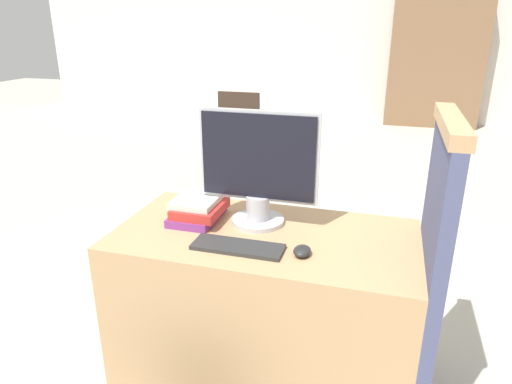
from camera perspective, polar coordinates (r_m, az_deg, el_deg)
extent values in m
cube|color=silver|center=(7.97, 13.87, 18.77)|extent=(12.00, 0.06, 2.80)
cube|color=tan|center=(2.10, 1.05, -14.23)|extent=(1.26, 0.66, 0.73)
cube|color=#474C70|center=(1.90, 20.56, -11.19)|extent=(0.05, 0.58, 1.22)
cube|color=tan|center=(1.67, 23.28, 7.85)|extent=(0.07, 0.58, 0.05)
cylinder|color=#B7B7BC|center=(2.01, 0.24, -3.58)|extent=(0.23, 0.23, 0.02)
cylinder|color=#B7B7BC|center=(1.99, 0.24, -1.96)|extent=(0.10, 0.10, 0.10)
cube|color=#B7B7BC|center=(1.91, 0.29, 4.51)|extent=(0.52, 0.01, 0.39)
cube|color=black|center=(1.91, 0.25, 4.48)|extent=(0.49, 0.02, 0.36)
cube|color=#2D2D2D|center=(1.79, -2.29, -6.87)|extent=(0.36, 0.13, 0.02)
ellipsoid|color=#262626|center=(1.75, 5.79, -7.34)|extent=(0.07, 0.09, 0.03)
cube|color=#7A3384|center=(2.06, -7.39, -2.90)|extent=(0.19, 0.27, 0.04)
cube|color=#B72D28|center=(2.03, -6.99, -2.06)|extent=(0.20, 0.24, 0.04)
cube|color=silver|center=(2.03, -7.51, -1.13)|extent=(0.19, 0.20, 0.03)
cylinder|color=#38281E|center=(4.61, -5.86, 3.06)|extent=(0.04, 0.04, 0.38)
cylinder|color=#38281E|center=(4.49, -1.35, 2.66)|extent=(0.04, 0.04, 0.38)
cylinder|color=#38281E|center=(4.95, -4.22, 4.33)|extent=(0.04, 0.04, 0.38)
cylinder|color=#38281E|center=(4.84, 0.02, 3.99)|extent=(0.04, 0.04, 0.38)
cube|color=#38281E|center=(4.66, -2.90, 6.06)|extent=(0.44, 0.44, 0.05)
cube|color=#38281E|center=(4.79, -2.16, 9.62)|extent=(0.44, 0.04, 0.47)
cube|color=#846042|center=(7.76, 21.59, 14.84)|extent=(1.39, 0.32, 1.96)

